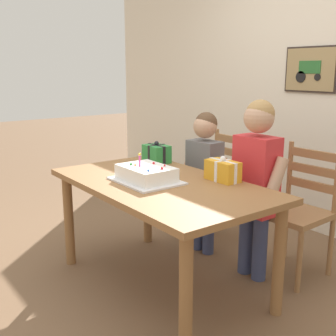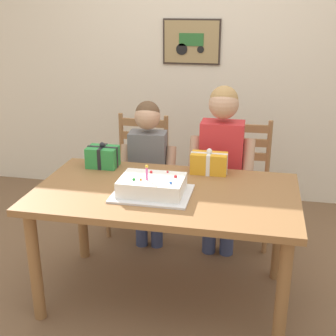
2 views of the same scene
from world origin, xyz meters
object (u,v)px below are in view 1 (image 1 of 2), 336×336
(dining_table, at_px, (161,196))
(chair_right, at_px, (298,210))
(gift_box_red_large, at_px, (157,154))
(child_older, at_px, (256,172))
(child_younger, at_px, (204,169))
(birthday_cake, at_px, (146,174))
(gift_box_beside_cake, at_px, (223,171))
(chair_left, at_px, (218,185))

(dining_table, height_order, chair_right, chair_right)
(gift_box_red_large, relative_size, child_older, 0.16)
(gift_box_red_large, bearing_deg, dining_table, -32.41)
(child_younger, bearing_deg, child_older, -0.03)
(birthday_cake, relative_size, child_younger, 0.39)
(gift_box_red_large, bearing_deg, chair_right, 32.78)
(birthday_cake, bearing_deg, dining_table, 50.94)
(gift_box_beside_cake, xyz_separation_m, chair_right, (0.20, 0.56, -0.33))
(birthday_cake, xyz_separation_m, chair_left, (-0.35, 0.97, -0.31))
(gift_box_beside_cake, height_order, chair_right, chair_right)
(dining_table, distance_m, chair_left, 1.00)
(chair_left, distance_m, child_younger, 0.40)
(gift_box_red_large, xyz_separation_m, chair_right, (0.90, 0.58, -0.33))
(chair_left, bearing_deg, child_older, -23.59)
(child_older, bearing_deg, child_younger, 179.97)
(gift_box_beside_cake, relative_size, chair_right, 0.26)
(birthday_cake, relative_size, gift_box_red_large, 2.15)
(dining_table, distance_m, chair_right, 1.00)
(child_older, bearing_deg, chair_left, 156.41)
(gift_box_beside_cake, bearing_deg, chair_left, 138.24)
(chair_left, bearing_deg, gift_box_beside_cake, -41.76)
(chair_right, xyz_separation_m, child_younger, (-0.67, -0.30, 0.22))
(child_younger, bearing_deg, chair_right, 23.97)
(chair_left, bearing_deg, gift_box_red_large, -97.99)
(chair_right, height_order, child_younger, child_younger)
(gift_box_beside_cake, distance_m, chair_right, 0.68)
(chair_left, height_order, chair_right, same)
(dining_table, bearing_deg, birthday_cake, -129.06)
(birthday_cake, distance_m, gift_box_red_large, 0.58)
(gift_box_beside_cake, bearing_deg, chair_right, 70.41)
(gift_box_red_large, bearing_deg, chair_left, 82.01)
(chair_left, distance_m, child_older, 0.80)
(dining_table, relative_size, gift_box_red_large, 7.49)
(birthday_cake, relative_size, chair_right, 0.48)
(dining_table, height_order, gift_box_red_large, gift_box_red_large)
(child_older, height_order, child_younger, child_older)
(child_older, xyz_separation_m, child_younger, (-0.52, 0.00, -0.08))
(dining_table, relative_size, chair_left, 1.67)
(gift_box_beside_cake, distance_m, child_older, 0.27)
(dining_table, distance_m, birthday_cake, 0.17)
(chair_right, bearing_deg, chair_left, 180.00)
(birthday_cake, distance_m, child_older, 0.75)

